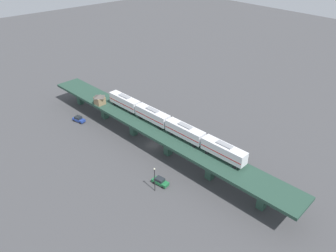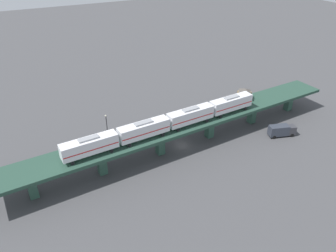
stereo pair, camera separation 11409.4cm
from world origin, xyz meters
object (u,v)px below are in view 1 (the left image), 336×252
(subway_train, at_px, (168,123))
(signal_hut, at_px, (100,99))
(street_car_blue, at_px, (79,119))
(street_lamp, at_px, (155,178))
(street_car_green, at_px, (160,181))
(delivery_truck, at_px, (124,102))

(subway_train, distance_m, signal_hut, 27.29)
(signal_hut, relative_size, street_car_blue, 0.73)
(street_lamp, bearing_deg, street_car_green, -159.23)
(subway_train, xyz_separation_m, street_lamp, (13.79, 10.90, -5.06))
(street_car_green, distance_m, street_lamp, 4.12)
(street_lamp, bearing_deg, delivery_truck, -115.29)
(street_car_blue, bearing_deg, street_car_green, 90.32)
(street_car_green, bearing_deg, street_car_blue, -89.68)
(subway_train, relative_size, street_lamp, 7.19)
(subway_train, bearing_deg, street_car_green, 41.33)
(subway_train, height_order, street_lamp, subway_train)
(subway_train, height_order, street_car_blue, subway_train)
(signal_hut, bearing_deg, subway_train, 102.29)
(delivery_truck, height_order, street_lamp, street_lamp)
(subway_train, height_order, signal_hut, subway_train)
(street_car_blue, bearing_deg, delivery_truck, 176.43)
(street_car_blue, xyz_separation_m, delivery_truck, (-17.49, 1.09, 0.82))
(street_car_green, bearing_deg, delivery_truck, -112.93)
(delivery_truck, distance_m, street_lamp, 46.21)
(street_car_blue, relative_size, delivery_truck, 0.63)
(signal_hut, relative_size, street_lamp, 0.50)
(street_car_green, height_order, street_car_blue, same)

